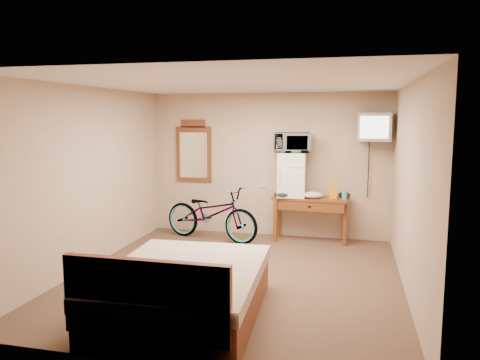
{
  "coord_description": "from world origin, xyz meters",
  "views": [
    {
      "loc": [
        1.43,
        -5.75,
        2.08
      ],
      "look_at": [
        -0.13,
        0.76,
        1.18
      ],
      "focal_mm": 35.0,
      "sensor_mm": 36.0,
      "label": 1
    }
  ],
  "objects_px": {
    "mini_fridge": "(292,175)",
    "crt_television": "(374,127)",
    "desk": "(310,205)",
    "bed": "(183,291)",
    "microwave": "(292,143)",
    "wall_mirror": "(194,152)",
    "bicycle": "(211,213)",
    "blue_cup": "(345,195)"
  },
  "relations": [
    {
      "from": "blue_cup",
      "to": "bed",
      "type": "xyz_separation_m",
      "value": [
        -1.57,
        -3.33,
        -0.53
      ]
    },
    {
      "from": "mini_fridge",
      "to": "blue_cup",
      "type": "bearing_deg",
      "value": -5.16
    },
    {
      "from": "mini_fridge",
      "to": "wall_mirror",
      "type": "xyz_separation_m",
      "value": [
        -1.82,
        0.24,
        0.34
      ]
    },
    {
      "from": "microwave",
      "to": "wall_mirror",
      "type": "relative_size",
      "value": 0.53
    },
    {
      "from": "desk",
      "to": "crt_television",
      "type": "xyz_separation_m",
      "value": [
        0.97,
        0.02,
        1.31
      ]
    },
    {
      "from": "blue_cup",
      "to": "crt_television",
      "type": "relative_size",
      "value": 0.24
    },
    {
      "from": "desk",
      "to": "mini_fridge",
      "type": "xyz_separation_m",
      "value": [
        -0.33,
        0.03,
        0.5
      ]
    },
    {
      "from": "crt_television",
      "to": "wall_mirror",
      "type": "distance_m",
      "value": 3.16
    },
    {
      "from": "desk",
      "to": "wall_mirror",
      "type": "bearing_deg",
      "value": 172.82
    },
    {
      "from": "bed",
      "to": "mini_fridge",
      "type": "bearing_deg",
      "value": 78.58
    },
    {
      "from": "desk",
      "to": "blue_cup",
      "type": "bearing_deg",
      "value": -4.97
    },
    {
      "from": "desk",
      "to": "blue_cup",
      "type": "relative_size",
      "value": 8.88
    },
    {
      "from": "microwave",
      "to": "blue_cup",
      "type": "height_order",
      "value": "microwave"
    },
    {
      "from": "wall_mirror",
      "to": "bicycle",
      "type": "xyz_separation_m",
      "value": [
        0.5,
        -0.57,
        -1.0
      ]
    },
    {
      "from": "crt_television",
      "to": "bicycle",
      "type": "bearing_deg",
      "value": -173.04
    },
    {
      "from": "mini_fridge",
      "to": "crt_television",
      "type": "relative_size",
      "value": 1.24
    },
    {
      "from": "desk",
      "to": "blue_cup",
      "type": "distance_m",
      "value": 0.59
    },
    {
      "from": "wall_mirror",
      "to": "desk",
      "type": "bearing_deg",
      "value": -7.18
    },
    {
      "from": "blue_cup",
      "to": "bicycle",
      "type": "height_order",
      "value": "bicycle"
    },
    {
      "from": "desk",
      "to": "bed",
      "type": "height_order",
      "value": "bed"
    },
    {
      "from": "microwave",
      "to": "mini_fridge",
      "type": "bearing_deg",
      "value": -136.19
    },
    {
      "from": "mini_fridge",
      "to": "bicycle",
      "type": "xyz_separation_m",
      "value": [
        -1.32,
        -0.33,
        -0.66
      ]
    },
    {
      "from": "bed",
      "to": "blue_cup",
      "type": "bearing_deg",
      "value": 64.79
    },
    {
      "from": "mini_fridge",
      "to": "crt_television",
      "type": "height_order",
      "value": "crt_television"
    },
    {
      "from": "blue_cup",
      "to": "crt_television",
      "type": "distance_m",
      "value": 1.18
    },
    {
      "from": "desk",
      "to": "crt_television",
      "type": "relative_size",
      "value": 2.14
    },
    {
      "from": "microwave",
      "to": "bicycle",
      "type": "bearing_deg",
      "value": -178.33
    },
    {
      "from": "microwave",
      "to": "desk",
      "type": "bearing_deg",
      "value": -18.04
    },
    {
      "from": "wall_mirror",
      "to": "mini_fridge",
      "type": "bearing_deg",
      "value": -7.49
    },
    {
      "from": "desk",
      "to": "microwave",
      "type": "distance_m",
      "value": 1.09
    },
    {
      "from": "crt_television",
      "to": "microwave",
      "type": "bearing_deg",
      "value": 179.41
    },
    {
      "from": "mini_fridge",
      "to": "microwave",
      "type": "relative_size",
      "value": 1.25
    },
    {
      "from": "desk",
      "to": "bed",
      "type": "distance_m",
      "value": 3.54
    },
    {
      "from": "bicycle",
      "to": "crt_television",
      "type": "bearing_deg",
      "value": -68.55
    },
    {
      "from": "bicycle",
      "to": "microwave",
      "type": "bearing_deg",
      "value": -61.31
    },
    {
      "from": "mini_fridge",
      "to": "wall_mirror",
      "type": "bearing_deg",
      "value": 172.51
    },
    {
      "from": "crt_television",
      "to": "bicycle",
      "type": "distance_m",
      "value": 3.01
    },
    {
      "from": "blue_cup",
      "to": "crt_television",
      "type": "xyz_separation_m",
      "value": [
        0.42,
        0.07,
        1.1
      ]
    },
    {
      "from": "blue_cup",
      "to": "bicycle",
      "type": "xyz_separation_m",
      "value": [
        -2.19,
        -0.25,
        -0.36
      ]
    },
    {
      "from": "microwave",
      "to": "bed",
      "type": "xyz_separation_m",
      "value": [
        -0.69,
        -3.41,
        -1.36
      ]
    },
    {
      "from": "desk",
      "to": "mini_fridge",
      "type": "bearing_deg",
      "value": 174.51
    },
    {
      "from": "blue_cup",
      "to": "microwave",
      "type": "bearing_deg",
      "value": 174.83
    }
  ]
}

